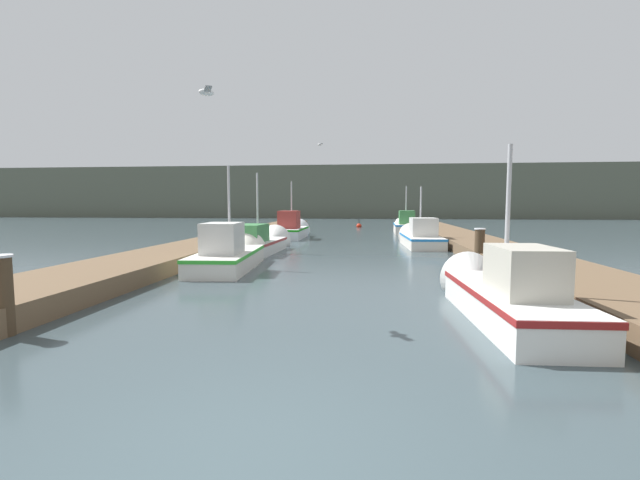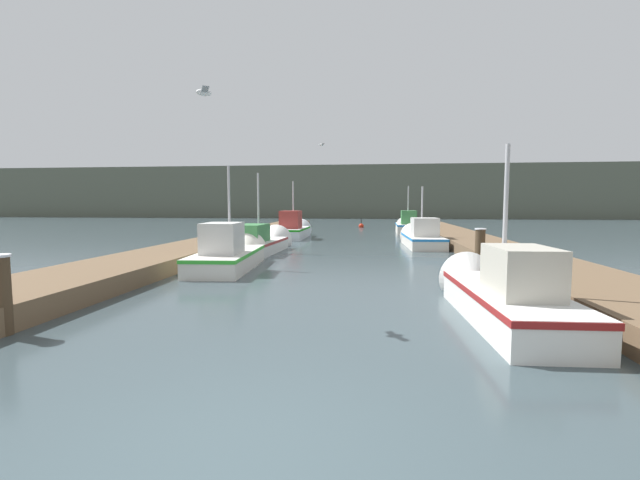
{
  "view_description": "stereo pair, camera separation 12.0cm",
  "coord_description": "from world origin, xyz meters",
  "px_view_note": "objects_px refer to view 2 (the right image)",
  "views": [
    {
      "loc": [
        1.0,
        -3.19,
        2.11
      ],
      "look_at": [
        -0.59,
        10.91,
        0.88
      ],
      "focal_mm": 24.0,
      "sensor_mm": 36.0,
      "label": 1
    },
    {
      "loc": [
        1.12,
        -3.18,
        2.11
      ],
      "look_at": [
        -0.59,
        10.91,
        0.88
      ],
      "focal_mm": 24.0,
      "sensor_mm": 36.0,
      "label": 2
    }
  ],
  "objects_px": {
    "fishing_boat_4": "(294,229)",
    "mooring_piling_0": "(1,295)",
    "fishing_boat_0": "(500,293)",
    "channel_buoy": "(361,226)",
    "mooring_piling_1": "(423,227)",
    "mooring_piling_2": "(480,248)",
    "seagull_1": "(204,92)",
    "fishing_boat_3": "(420,237)",
    "fishing_boat_1": "(232,253)",
    "fishing_boat_2": "(262,243)",
    "fishing_boat_5": "(408,226)",
    "seagull_lead": "(322,145)"
  },
  "relations": [
    {
      "from": "fishing_boat_1",
      "to": "mooring_piling_2",
      "type": "distance_m",
      "value": 8.19
    },
    {
      "from": "fishing_boat_1",
      "to": "mooring_piling_2",
      "type": "xyz_separation_m",
      "value": [
        8.14,
        0.88,
        0.2
      ]
    },
    {
      "from": "fishing_boat_1",
      "to": "fishing_boat_5",
      "type": "bearing_deg",
      "value": 63.39
    },
    {
      "from": "fishing_boat_2",
      "to": "fishing_boat_4",
      "type": "bearing_deg",
      "value": 91.75
    },
    {
      "from": "fishing_boat_4",
      "to": "seagull_1",
      "type": "relative_size",
      "value": 9.82
    },
    {
      "from": "fishing_boat_0",
      "to": "mooring_piling_1",
      "type": "height_order",
      "value": "fishing_boat_0"
    },
    {
      "from": "fishing_boat_2",
      "to": "mooring_piling_2",
      "type": "xyz_separation_m",
      "value": [
        8.32,
        -3.71,
        0.27
      ]
    },
    {
      "from": "fishing_boat_2",
      "to": "channel_buoy",
      "type": "relative_size",
      "value": 5.92
    },
    {
      "from": "seagull_1",
      "to": "channel_buoy",
      "type": "bearing_deg",
      "value": 145.7
    },
    {
      "from": "mooring_piling_2",
      "to": "seagull_lead",
      "type": "distance_m",
      "value": 12.9
    },
    {
      "from": "fishing_boat_5",
      "to": "channel_buoy",
      "type": "distance_m",
      "value": 7.27
    },
    {
      "from": "fishing_boat_2",
      "to": "fishing_boat_0",
      "type": "bearing_deg",
      "value": -52.38
    },
    {
      "from": "fishing_boat_1",
      "to": "mooring_piling_1",
      "type": "bearing_deg",
      "value": 59.14
    },
    {
      "from": "mooring_piling_0",
      "to": "mooring_piling_1",
      "type": "relative_size",
      "value": 1.3
    },
    {
      "from": "mooring_piling_0",
      "to": "mooring_piling_2",
      "type": "distance_m",
      "value": 12.62
    },
    {
      "from": "mooring_piling_2",
      "to": "seagull_1",
      "type": "height_order",
      "value": "seagull_1"
    },
    {
      "from": "seagull_1",
      "to": "fishing_boat_3",
      "type": "bearing_deg",
      "value": 128.55
    },
    {
      "from": "fishing_boat_5",
      "to": "fishing_boat_2",
      "type": "bearing_deg",
      "value": -118.78
    },
    {
      "from": "fishing_boat_4",
      "to": "mooring_piling_1",
      "type": "height_order",
      "value": "fishing_boat_4"
    },
    {
      "from": "seagull_lead",
      "to": "mooring_piling_1",
      "type": "bearing_deg",
      "value": -83.84
    },
    {
      "from": "fishing_boat_2",
      "to": "fishing_boat_5",
      "type": "distance_m",
      "value": 14.53
    },
    {
      "from": "fishing_boat_3",
      "to": "mooring_piling_1",
      "type": "height_order",
      "value": "fishing_boat_3"
    },
    {
      "from": "fishing_boat_1",
      "to": "fishing_boat_3",
      "type": "height_order",
      "value": "fishing_boat_1"
    },
    {
      "from": "fishing_boat_1",
      "to": "mooring_piling_0",
      "type": "bearing_deg",
      "value": -103.45
    },
    {
      "from": "fishing_boat_2",
      "to": "mooring_piling_1",
      "type": "relative_size",
      "value": 5.56
    },
    {
      "from": "fishing_boat_4",
      "to": "seagull_lead",
      "type": "distance_m",
      "value": 5.4
    },
    {
      "from": "mooring_piling_2",
      "to": "seagull_1",
      "type": "relative_size",
      "value": 2.41
    },
    {
      "from": "fishing_boat_4",
      "to": "channel_buoy",
      "type": "relative_size",
      "value": 5.56
    },
    {
      "from": "fishing_boat_3",
      "to": "seagull_1",
      "type": "height_order",
      "value": "seagull_1"
    },
    {
      "from": "fishing_boat_2",
      "to": "seagull_1",
      "type": "bearing_deg",
      "value": -78.67
    },
    {
      "from": "channel_buoy",
      "to": "fishing_boat_4",
      "type": "bearing_deg",
      "value": -108.72
    },
    {
      "from": "fishing_boat_2",
      "to": "seagull_1",
      "type": "xyz_separation_m",
      "value": [
        1.72,
        -10.5,
        3.74
      ]
    },
    {
      "from": "fishing_boat_4",
      "to": "mooring_piling_0",
      "type": "height_order",
      "value": "fishing_boat_4"
    },
    {
      "from": "fishing_boat_2",
      "to": "channel_buoy",
      "type": "xyz_separation_m",
      "value": [
        3.88,
        18.96,
        -0.25
      ]
    },
    {
      "from": "fishing_boat_4",
      "to": "mooring_piling_2",
      "type": "height_order",
      "value": "fishing_boat_4"
    },
    {
      "from": "fishing_boat_4",
      "to": "seagull_lead",
      "type": "xyz_separation_m",
      "value": [
        1.85,
        -1.22,
        4.93
      ]
    },
    {
      "from": "fishing_boat_0",
      "to": "channel_buoy",
      "type": "height_order",
      "value": "fishing_boat_0"
    },
    {
      "from": "fishing_boat_5",
      "to": "mooring_piling_1",
      "type": "relative_size",
      "value": 4.99
    },
    {
      "from": "fishing_boat_0",
      "to": "fishing_boat_1",
      "type": "distance_m",
      "value": 8.85
    },
    {
      "from": "mooring_piling_0",
      "to": "mooring_piling_1",
      "type": "distance_m",
      "value": 25.34
    },
    {
      "from": "mooring_piling_1",
      "to": "mooring_piling_2",
      "type": "bearing_deg",
      "value": -89.81
    },
    {
      "from": "fishing_boat_0",
      "to": "fishing_boat_3",
      "type": "distance_m",
      "value": 13.56
    },
    {
      "from": "fishing_boat_3",
      "to": "fishing_boat_1",
      "type": "bearing_deg",
      "value": -133.1
    },
    {
      "from": "fishing_boat_3",
      "to": "fishing_boat_0",
      "type": "bearing_deg",
      "value": -92.42
    },
    {
      "from": "fishing_boat_5",
      "to": "fishing_boat_4",
      "type": "bearing_deg",
      "value": -144.44
    },
    {
      "from": "fishing_boat_1",
      "to": "channel_buoy",
      "type": "distance_m",
      "value": 23.84
    },
    {
      "from": "mooring_piling_1",
      "to": "fishing_boat_2",
      "type": "bearing_deg",
      "value": -125.92
    },
    {
      "from": "mooring_piling_0",
      "to": "seagull_1",
      "type": "relative_size",
      "value": 2.44
    },
    {
      "from": "fishing_boat_4",
      "to": "seagull_1",
      "type": "bearing_deg",
      "value": -85.04
    },
    {
      "from": "fishing_boat_1",
      "to": "fishing_boat_5",
      "type": "relative_size",
      "value": 1.05
    }
  ]
}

